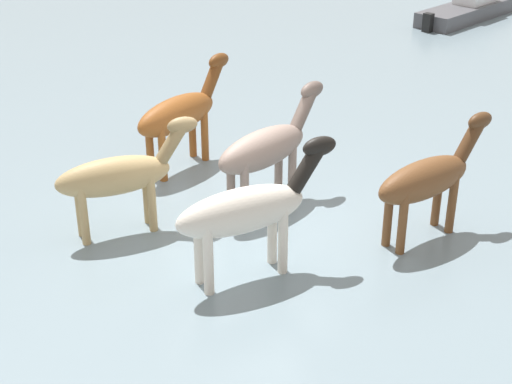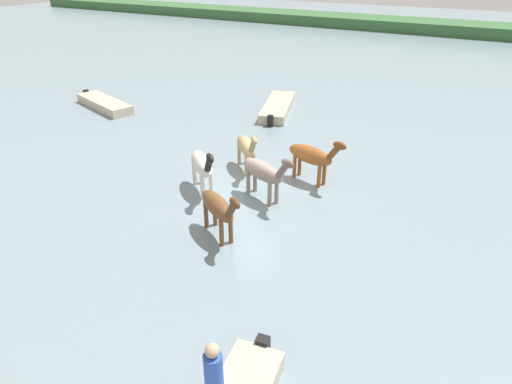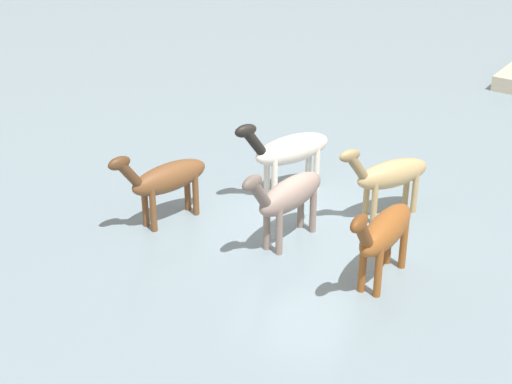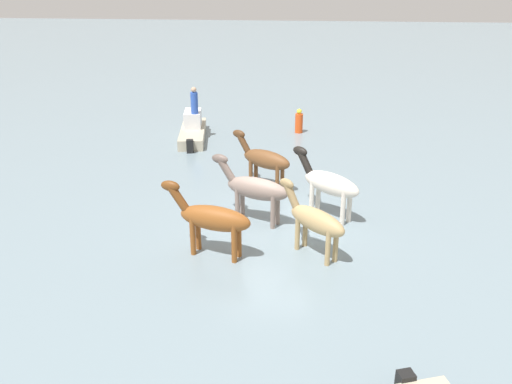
# 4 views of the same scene
# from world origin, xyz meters

# --- Properties ---
(ground_plane) EXTENTS (140.74, 140.74, 0.00)m
(ground_plane) POSITION_xyz_m (0.00, 0.00, 0.00)
(ground_plane) COLOR gray
(horse_gray_outer) EXTENTS (2.50, 1.27, 1.97)m
(horse_gray_outer) POSITION_xyz_m (0.50, -0.02, 1.09)
(horse_gray_outer) COLOR gray
(horse_gray_outer) RESTS_ON ground_plane
(horse_pinto_flank) EXTENTS (2.55, 1.05, 1.97)m
(horse_pinto_flank) POSITION_xyz_m (1.39, 2.10, 1.09)
(horse_pinto_flank) COLOR brown
(horse_pinto_flank) RESTS_ON ground_plane
(horse_lead) EXTENTS (1.96, 1.89, 1.84)m
(horse_lead) POSITION_xyz_m (-1.28, 1.77, 1.01)
(horse_lead) COLOR tan
(horse_lead) RESTS_ON ground_plane
(horse_rear_stallion) EXTENTS (2.23, 1.93, 1.99)m
(horse_rear_stallion) POSITION_xyz_m (-1.70, -0.62, 1.10)
(horse_rear_stallion) COLOR silver
(horse_rear_stallion) RESTS_ON ground_plane
(horse_mid_herd) EXTENTS (2.27, 1.56, 1.89)m
(horse_mid_herd) POSITION_xyz_m (0.46, -2.76, 1.04)
(horse_mid_herd) COLOR brown
(horse_mid_herd) RESTS_ON ground_plane
(boat_skiff_near) EXTENTS (1.66, 4.08, 1.31)m
(boat_skiff_near) POSITION_xyz_m (4.24, -8.23, 0.30)
(boat_skiff_near) COLOR #B7AD93
(boat_skiff_near) RESTS_ON ground_plane
(person_watcher_seated) EXTENTS (0.32, 0.32, 1.19)m
(person_watcher_seated) POSITION_xyz_m (4.09, -8.17, 1.71)
(person_watcher_seated) COLOR #2D51B2
(person_watcher_seated) RESTS_ON boat_skiff_near
(buoy_channel_marker) EXTENTS (0.36, 0.36, 1.14)m
(buoy_channel_marker) POSITION_xyz_m (-0.53, -9.63, 0.51)
(buoy_channel_marker) COLOR #E54C19
(buoy_channel_marker) RESTS_ON ground_plane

